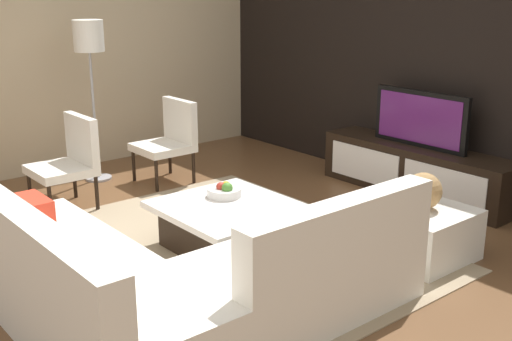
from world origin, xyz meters
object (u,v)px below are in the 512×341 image
object	(u,v)px
sectional_couch	(165,277)
television	(420,119)
media_console	(416,170)
fruit_bowl	(225,191)
accent_chair_near	(70,157)
ottoman	(420,233)
floor_lamp	(89,47)
coffee_table	(228,226)
accent_chair_far	(170,136)
decorative_ball	(423,191)

from	to	relation	value
sectional_couch	television	bearing A→B (deg)	98.95
media_console	fruit_bowl	size ratio (longest dim) A/B	7.43
accent_chair_near	ottoman	bearing A→B (deg)	23.30
media_console	floor_lamp	distance (m)	3.57
fruit_bowl	sectional_couch	bearing A→B (deg)	-53.49
coffee_table	fruit_bowl	world-z (taller)	fruit_bowl
floor_lamp	accent_chair_far	world-z (taller)	floor_lamp
sectional_couch	decorative_ball	distance (m)	2.09
floor_lamp	decorative_ball	distance (m)	3.73
media_console	sectional_couch	distance (m)	3.31
accent_chair_near	television	bearing A→B (deg)	50.73
coffee_table	accent_chair_near	world-z (taller)	accent_chair_near
sectional_couch	ottoman	distance (m)	2.08
ottoman	decorative_ball	distance (m)	0.34
accent_chair_far	decorative_ball	world-z (taller)	accent_chair_far
ottoman	accent_chair_far	size ratio (longest dim) A/B	0.80
television	decorative_ball	world-z (taller)	television
media_console	accent_chair_far	bearing A→B (deg)	-140.45
sectional_couch	fruit_bowl	world-z (taller)	sectional_couch
television	fruit_bowl	distance (m)	2.24
media_console	floor_lamp	world-z (taller)	floor_lamp
media_console	accent_chair_far	distance (m)	2.58
media_console	floor_lamp	bearing A→B (deg)	-138.56
coffee_table	ottoman	size ratio (longest dim) A/B	1.50
ottoman	fruit_bowl	bearing A→B (deg)	-142.37
fruit_bowl	television	bearing A→B (deg)	82.84
ottoman	fruit_bowl	distance (m)	1.58
coffee_table	decorative_ball	size ratio (longest dim) A/B	3.70
fruit_bowl	decorative_ball	xyz separation A→B (m)	(1.24, 0.96, 0.11)
accent_chair_far	accent_chair_near	bearing A→B (deg)	-91.24
accent_chair_near	ottoman	world-z (taller)	accent_chair_near
coffee_table	accent_chair_near	xyz separation A→B (m)	(-1.76, -0.52, 0.29)
sectional_couch	accent_chair_far	distance (m)	2.99
television	accent_chair_near	size ratio (longest dim) A/B	1.22
decorative_ball	accent_chair_far	bearing A→B (deg)	-172.38
television	media_console	bearing A→B (deg)	-90.00
accent_chair_near	floor_lamp	bearing A→B (deg)	132.87
accent_chair_near	decorative_ball	distance (m)	3.23
television	ottoman	xyz separation A→B (m)	(0.97, -1.24, -0.58)
television	sectional_couch	world-z (taller)	television
television	accent_chair_far	distance (m)	2.58
sectional_couch	coffee_table	xyz separation A→B (m)	(-0.61, 0.97, -0.08)
accent_chair_near	ottoman	xyz separation A→B (m)	(2.82, 1.57, -0.29)
fruit_bowl	accent_chair_far	bearing A→B (deg)	161.72
sectional_couch	accent_chair_near	xyz separation A→B (m)	(-2.37, 0.45, 0.20)
television	fruit_bowl	world-z (taller)	television
ottoman	floor_lamp	bearing A→B (deg)	-164.20
media_console	sectional_couch	xyz separation A→B (m)	(0.51, -3.27, 0.03)
television	fruit_bowl	size ratio (longest dim) A/B	3.79
television	decorative_ball	bearing A→B (deg)	-52.13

